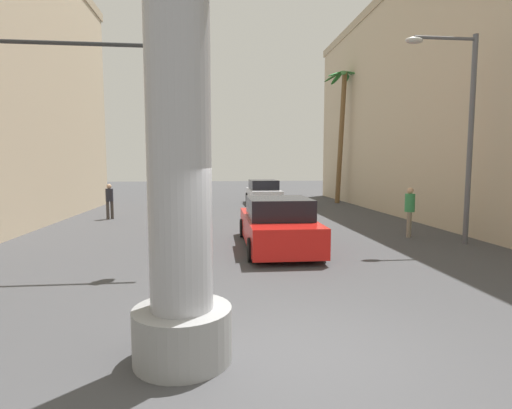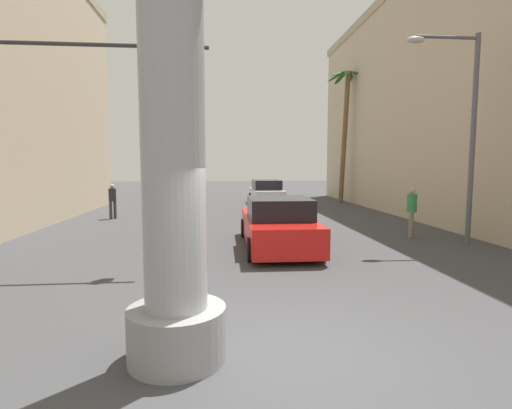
% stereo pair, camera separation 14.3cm
% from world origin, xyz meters
% --- Properties ---
extents(ground_plane, '(92.37, 92.37, 0.00)m').
position_xyz_m(ground_plane, '(0.00, 10.00, 0.00)').
color(ground_plane, '#424244').
extents(building_right, '(6.73, 27.35, 11.57)m').
position_xyz_m(building_right, '(11.09, 13.52, 5.79)').
color(building_right, '#C6B293').
rests_on(building_right, ground).
extents(street_lamp, '(2.33, 0.28, 6.51)m').
position_xyz_m(street_lamp, '(6.53, 6.88, 3.97)').
color(street_lamp, '#59595E').
rests_on(street_lamp, ground).
extents(traffic_light_mast, '(5.77, 0.32, 5.52)m').
position_xyz_m(traffic_light_mast, '(-5.04, 5.27, 3.97)').
color(traffic_light_mast, '#333333').
rests_on(traffic_light_mast, ground).
extents(car_lead, '(2.11, 5.12, 1.56)m').
position_xyz_m(car_lead, '(0.79, 6.96, 0.70)').
color(car_lead, black).
rests_on(car_lead, ground).
extents(car_far, '(1.99, 4.43, 1.56)m').
position_xyz_m(car_far, '(2.05, 20.32, 0.74)').
color(car_far, black).
rests_on(car_far, ground).
extents(palm_tree_far_right, '(2.59, 2.54, 8.62)m').
position_xyz_m(palm_tree_far_right, '(7.21, 20.58, 5.56)').
color(palm_tree_far_right, brown).
rests_on(palm_tree_far_right, ground).
extents(pedestrian_far_left, '(0.47, 0.47, 1.64)m').
position_xyz_m(pedestrian_far_left, '(-5.95, 14.14, 0.96)').
color(pedestrian_far_left, '#3F3833').
rests_on(pedestrian_far_left, ground).
extents(pedestrian_mid_right, '(0.47, 0.47, 1.74)m').
position_xyz_m(pedestrian_mid_right, '(5.71, 8.27, 1.02)').
color(pedestrian_mid_right, gray).
rests_on(pedestrian_mid_right, ground).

